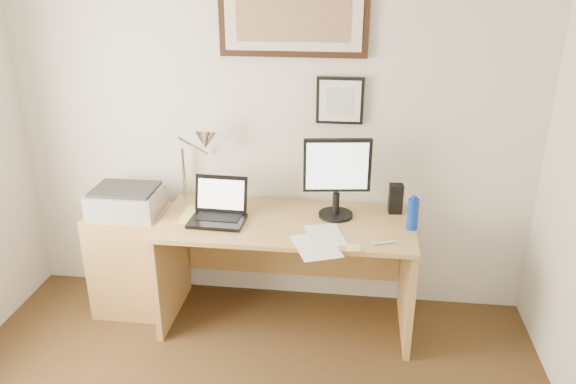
% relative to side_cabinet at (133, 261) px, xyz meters
% --- Properties ---
extents(wall_back, '(3.50, 0.02, 2.50)m').
position_rel_side_cabinet_xyz_m(wall_back, '(0.92, 0.32, 0.89)').
color(wall_back, silver).
rests_on(wall_back, ground).
extents(side_cabinet, '(0.50, 0.40, 0.73)m').
position_rel_side_cabinet_xyz_m(side_cabinet, '(0.00, 0.00, 0.00)').
color(side_cabinet, '#AD8248').
rests_on(side_cabinet, floor).
extents(water_bottle, '(0.07, 0.07, 0.20)m').
position_rel_side_cabinet_xyz_m(water_bottle, '(1.84, -0.06, 0.48)').
color(water_bottle, '#0C2FA5').
rests_on(water_bottle, desk).
extents(bottle_cap, '(0.04, 0.04, 0.02)m').
position_rel_side_cabinet_xyz_m(bottle_cap, '(1.84, -0.06, 0.59)').
color(bottle_cap, '#0C2FA5').
rests_on(bottle_cap, water_bottle).
extents(speaker, '(0.09, 0.08, 0.19)m').
position_rel_side_cabinet_xyz_m(speaker, '(1.76, 0.17, 0.48)').
color(speaker, black).
rests_on(speaker, desk).
extents(paper_sheet_a, '(0.33, 0.39, 0.00)m').
position_rel_side_cabinet_xyz_m(paper_sheet_a, '(1.28, -0.36, 0.39)').
color(paper_sheet_a, white).
rests_on(paper_sheet_a, desk).
extents(paper_sheet_b, '(0.28, 0.34, 0.00)m').
position_rel_side_cabinet_xyz_m(paper_sheet_b, '(1.32, -0.22, 0.39)').
color(paper_sheet_b, white).
rests_on(paper_sheet_b, desk).
extents(sticky_pad, '(0.09, 0.09, 0.01)m').
position_rel_side_cabinet_xyz_m(sticky_pad, '(1.49, -0.37, 0.39)').
color(sticky_pad, '#E9D46E').
rests_on(sticky_pad, desk).
extents(marker_pen, '(0.14, 0.06, 0.02)m').
position_rel_side_cabinet_xyz_m(marker_pen, '(1.67, -0.28, 0.39)').
color(marker_pen, silver).
rests_on(marker_pen, desk).
extents(book, '(0.20, 0.27, 0.02)m').
position_rel_side_cabinet_xyz_m(book, '(0.40, -0.06, 0.39)').
color(book, '#E4D66B').
rests_on(book, desk).
extents(desk, '(1.60, 0.70, 0.75)m').
position_rel_side_cabinet_xyz_m(desk, '(1.07, 0.04, 0.15)').
color(desk, '#AD8248').
rests_on(desk, floor).
extents(laptop, '(0.35, 0.30, 0.26)m').
position_rel_side_cabinet_xyz_m(laptop, '(0.64, -0.08, 0.44)').
color(laptop, black).
rests_on(laptop, desk).
extents(lcd_monitor, '(0.42, 0.22, 0.52)m').
position_rel_side_cabinet_xyz_m(lcd_monitor, '(1.37, 0.06, 0.68)').
color(lcd_monitor, black).
rests_on(lcd_monitor, desk).
extents(printer, '(0.44, 0.34, 0.18)m').
position_rel_side_cabinet_xyz_m(printer, '(0.01, -0.01, 0.45)').
color(printer, '#A2A2A4').
rests_on(printer, side_cabinet).
extents(desk_lamp, '(0.29, 0.27, 0.53)m').
position_rel_side_cabinet_xyz_m(desk_lamp, '(0.51, 0.13, 0.82)').
color(desk_lamp, silver).
rests_on(desk_lamp, desk).
extents(picture_large, '(0.92, 0.04, 0.47)m').
position_rel_side_cabinet_xyz_m(picture_large, '(1.07, 0.29, 1.59)').
color(picture_large, black).
rests_on(picture_large, wall_back).
extents(picture_small, '(0.30, 0.03, 0.30)m').
position_rel_side_cabinet_xyz_m(picture_small, '(1.37, 0.29, 1.09)').
color(picture_small, black).
rests_on(picture_small, wall_back).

